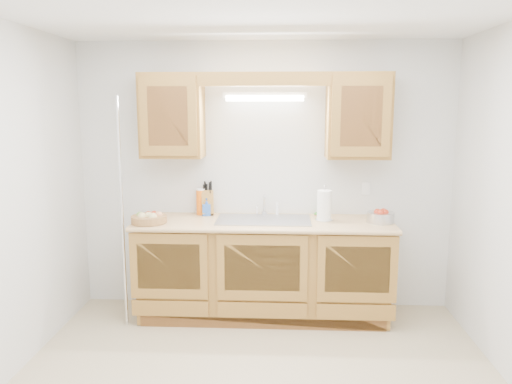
# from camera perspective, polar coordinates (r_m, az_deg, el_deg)

# --- Properties ---
(room) EXTENTS (3.52, 3.50, 2.50)m
(room) POSITION_cam_1_polar(r_m,az_deg,el_deg) (3.23, 0.13, -2.01)
(room) COLOR tan
(room) RESTS_ON ground
(base_cabinets) EXTENTS (2.20, 0.60, 0.86)m
(base_cabinets) POSITION_cam_1_polar(r_m,az_deg,el_deg) (4.61, 0.85, -8.84)
(base_cabinets) COLOR olive
(base_cabinets) RESTS_ON ground
(countertop) EXTENTS (2.30, 0.63, 0.04)m
(countertop) POSITION_cam_1_polar(r_m,az_deg,el_deg) (4.47, 0.86, -3.55)
(countertop) COLOR tan
(countertop) RESTS_ON base_cabinets
(upper_cabinet_left) EXTENTS (0.55, 0.33, 0.75)m
(upper_cabinet_left) POSITION_cam_1_polar(r_m,az_deg,el_deg) (4.60, -9.54, 8.58)
(upper_cabinet_left) COLOR olive
(upper_cabinet_left) RESTS_ON room
(upper_cabinet_right) EXTENTS (0.55, 0.33, 0.75)m
(upper_cabinet_right) POSITION_cam_1_polar(r_m,az_deg,el_deg) (4.55, 11.59, 8.51)
(upper_cabinet_right) COLOR olive
(upper_cabinet_right) RESTS_ON room
(valance) EXTENTS (2.20, 0.05, 0.12)m
(valance) POSITION_cam_1_polar(r_m,az_deg,el_deg) (4.36, 0.91, 12.80)
(valance) COLOR olive
(valance) RESTS_ON room
(fluorescent_fixture) EXTENTS (0.76, 0.08, 0.08)m
(fluorescent_fixture) POSITION_cam_1_polar(r_m,az_deg,el_deg) (4.58, 1.00, 10.86)
(fluorescent_fixture) COLOR white
(fluorescent_fixture) RESTS_ON room
(sink) EXTENTS (0.84, 0.46, 0.36)m
(sink) POSITION_cam_1_polar(r_m,az_deg,el_deg) (4.50, 0.87, -4.13)
(sink) COLOR #9E9EA3
(sink) RESTS_ON countertop
(wire_shelf_pole) EXTENTS (0.03, 0.03, 2.00)m
(wire_shelf_pole) POSITION_cam_1_polar(r_m,az_deg,el_deg) (4.41, -15.05, -2.48)
(wire_shelf_pole) COLOR silver
(wire_shelf_pole) RESTS_ON ground
(outlet_plate) EXTENTS (0.08, 0.01, 0.12)m
(outlet_plate) POSITION_cam_1_polar(r_m,az_deg,el_deg) (4.78, 12.46, 0.40)
(outlet_plate) COLOR white
(outlet_plate) RESTS_ON room
(fruit_basket) EXTENTS (0.32, 0.32, 0.10)m
(fruit_basket) POSITION_cam_1_polar(r_m,az_deg,el_deg) (4.48, -12.13, -2.93)
(fruit_basket) COLOR #AF7D46
(fruit_basket) RESTS_ON countertop
(knife_block) EXTENTS (0.14, 0.20, 0.33)m
(knife_block) POSITION_cam_1_polar(r_m,az_deg,el_deg) (4.73, -5.57, -1.15)
(knife_block) COLOR olive
(knife_block) RESTS_ON countertop
(orange_canister) EXTENTS (0.10, 0.10, 0.25)m
(orange_canister) POSITION_cam_1_polar(r_m,az_deg,el_deg) (4.73, -6.34, -1.10)
(orange_canister) COLOR orange
(orange_canister) RESTS_ON countertop
(soap_bottle) EXTENTS (0.08, 0.08, 0.17)m
(soap_bottle) POSITION_cam_1_polar(r_m,az_deg,el_deg) (4.69, -5.67, -1.68)
(soap_bottle) COLOR blue
(soap_bottle) RESTS_ON countertop
(sponge) EXTENTS (0.14, 0.12, 0.03)m
(sponge) POSITION_cam_1_polar(r_m,az_deg,el_deg) (4.72, 7.54, -2.53)
(sponge) COLOR #CC333F
(sponge) RESTS_ON countertop
(paper_towel) EXTENTS (0.16, 0.16, 0.33)m
(paper_towel) POSITION_cam_1_polar(r_m,az_deg,el_deg) (4.48, 7.80, -1.58)
(paper_towel) COLOR silver
(paper_towel) RESTS_ON countertop
(apple_bowl) EXTENTS (0.27, 0.27, 0.12)m
(apple_bowl) POSITION_cam_1_polar(r_m,az_deg,el_deg) (4.52, 14.05, -2.74)
(apple_bowl) COLOR silver
(apple_bowl) RESTS_ON countertop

